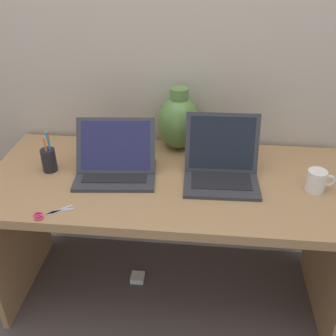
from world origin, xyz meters
The scene contains 10 objects.
ground_plane centered at (0.00, 0.00, 0.00)m, with size 6.00×6.00×0.00m, color #564C47.
back_wall centered at (0.00, 0.39, 1.20)m, with size 4.40×0.04×2.40m, color #BCAD99.
desk centered at (0.00, 0.00, 0.56)m, with size 1.56×0.69×0.70m.
laptop_left centered at (-0.23, 0.02, 0.76)m, with size 0.36×0.27×0.22m.
laptop_right centered at (0.22, 0.03, 0.77)m, with size 0.32×0.27×0.26m.
green_vase centered at (0.02, 0.28, 0.84)m, with size 0.20×0.20×0.30m.
coffee_mug centered at (0.60, -0.03, 0.75)m, with size 0.11×0.08×0.09m.
pen_cup centered at (-0.52, 0.01, 0.76)m, with size 0.06×0.06×0.19m.
scissors centered at (-0.42, -0.30, 0.71)m, with size 0.14×0.11×0.01m.
power_brick centered at (-0.17, 0.07, 0.01)m, with size 0.07×0.07×0.03m, color white.
Camera 1 is at (0.14, -1.40, 1.61)m, focal length 42.04 mm.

